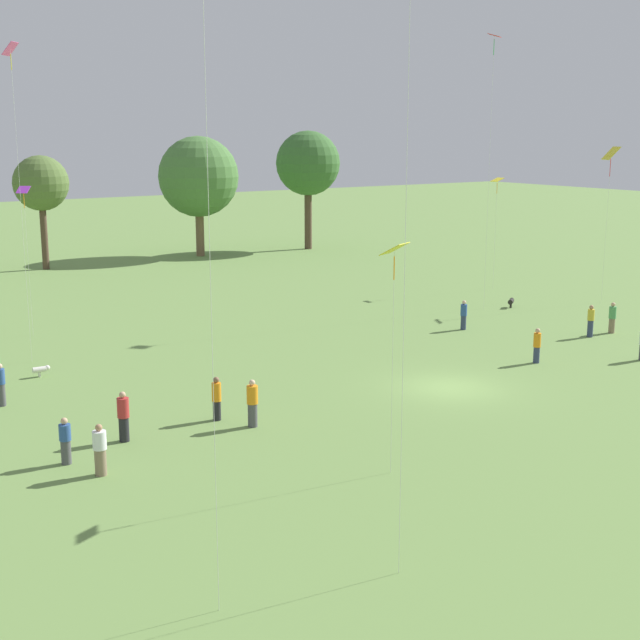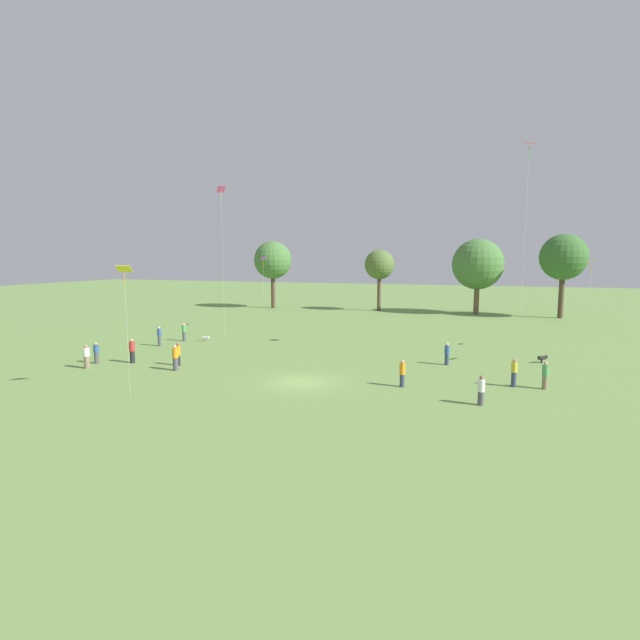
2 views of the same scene
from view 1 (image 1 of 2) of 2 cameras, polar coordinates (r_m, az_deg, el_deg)
ground_plane at (r=40.20m, az=8.35°, el=-4.31°), size 240.00×240.00×0.00m
tree_1 at (r=76.54m, az=-17.43°, el=8.30°), size 4.48×4.48×9.30m
tree_2 at (r=81.88m, az=-7.79°, el=9.06°), size 7.23×7.23×10.80m
tree_3 at (r=86.03m, az=-0.77°, el=9.96°), size 6.12×6.12×11.26m
person_1 at (r=39.26m, az=-19.75°, el=-3.92°), size 0.52×0.52×1.82m
person_2 at (r=51.76m, az=9.18°, el=0.32°), size 0.49×0.49×1.71m
person_3 at (r=35.42m, az=-6.63°, el=-5.02°), size 0.45×0.45×1.77m
person_4 at (r=30.61m, az=-13.90°, el=-8.10°), size 0.49×0.49×1.77m
person_5 at (r=33.61m, az=-12.47°, el=-6.07°), size 0.50×0.50×1.90m
person_7 at (r=34.51m, az=-4.35°, el=-5.35°), size 0.50×0.50×1.88m
person_8 at (r=52.89m, az=18.20°, el=0.13°), size 0.56×0.56×1.76m
person_9 at (r=45.04m, az=13.72°, el=-1.60°), size 0.51×0.51×1.75m
person_10 at (r=31.92m, az=-15.98°, el=-7.47°), size 0.56×0.56×1.66m
person_11 at (r=51.49m, az=16.94°, el=-0.06°), size 0.40×0.40×1.80m
kite_1 at (r=57.38m, az=11.05°, el=16.20°), size 1.02×1.02×16.98m
kite_3 at (r=51.20m, az=-18.43°, el=7.42°), size 0.84×0.83×8.29m
kite_4 at (r=61.33m, az=18.12°, el=9.89°), size 1.22×1.37×10.22m
kite_5 at (r=64.77m, az=11.27°, el=8.51°), size 0.75×0.79×7.98m
kite_6 at (r=45.09m, az=-19.13°, el=14.91°), size 0.92×0.94×15.22m
kite_7 at (r=28.46m, az=4.78°, el=4.03°), size 1.03×0.99×7.75m
dog_0 at (r=43.42m, az=-17.41°, el=-3.04°), size 0.80×0.30×0.51m
dog_1 at (r=58.91m, az=12.14°, el=1.17°), size 0.78×0.65×0.60m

